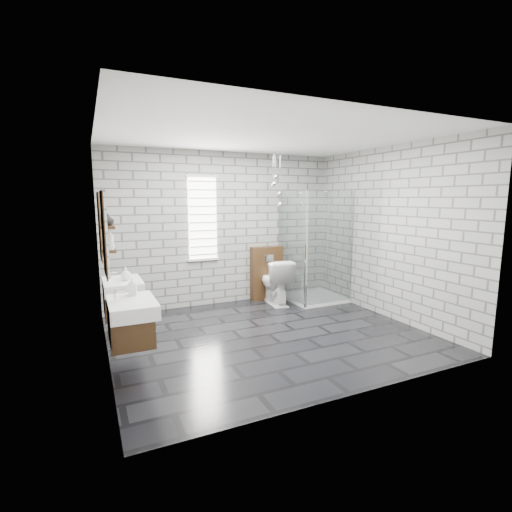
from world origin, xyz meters
TOP-DOWN VIEW (x-y plane):
  - floor at (0.00, 0.00)m, footprint 4.20×3.60m
  - ceiling at (0.00, 0.00)m, footprint 4.20×3.60m
  - wall_back at (0.00, 1.81)m, footprint 4.20×0.02m
  - wall_front at (0.00, -1.81)m, footprint 4.20×0.02m
  - wall_left at (-2.11, 0.00)m, footprint 0.02×3.60m
  - wall_right at (2.11, 0.00)m, footprint 0.02×3.60m
  - vanity_left at (-1.91, -0.53)m, footprint 0.47×0.70m
  - vanity_right at (-1.91, 0.53)m, footprint 0.47×0.70m
  - shelf_lower at (-2.03, -0.05)m, footprint 0.14×0.30m
  - shelf_upper at (-2.03, -0.05)m, footprint 0.14×0.30m
  - window at (-0.40, 1.78)m, footprint 0.56×0.05m
  - cistern_panel at (0.80, 1.70)m, footprint 0.60×0.20m
  - flush_plate at (0.80, 1.60)m, footprint 0.18×0.01m
  - shower_enclosure at (1.50, 1.18)m, footprint 1.00×1.00m
  - pendant_cluster at (0.83, 1.38)m, footprint 0.25×0.20m
  - toilet at (0.80, 1.34)m, footprint 0.53×0.84m
  - soap_bottle_a at (-1.83, -0.34)m, footprint 0.10×0.10m
  - soap_bottle_b at (-1.82, 0.50)m, footprint 0.14×0.14m
  - soap_bottle_c at (-2.02, -0.14)m, footprint 0.12×0.12m
  - vase at (-2.02, -0.03)m, footprint 0.14×0.14m

SIDE VIEW (x-z plane):
  - floor at x=0.00m, z-range -0.02..0.00m
  - toilet at x=0.80m, z-range 0.00..0.82m
  - cistern_panel at x=0.80m, z-range 0.00..1.00m
  - shower_enclosure at x=1.50m, z-range -0.51..1.52m
  - vanity_left at x=-1.91m, z-range -0.03..1.54m
  - vanity_right at x=-1.91m, z-range -0.03..1.54m
  - flush_plate at x=0.80m, z-range 0.74..0.86m
  - soap_bottle_b at x=-1.82m, z-range 0.85..1.02m
  - soap_bottle_a at x=-1.83m, z-range 0.85..1.05m
  - shelf_lower at x=-2.03m, z-range 1.31..1.33m
  - wall_back at x=0.00m, z-range 0.00..2.70m
  - wall_front at x=0.00m, z-range 0.00..2.70m
  - wall_left at x=-2.11m, z-range 0.00..2.70m
  - wall_right at x=2.11m, z-range 0.00..2.70m
  - soap_bottle_c at x=-2.02m, z-range 1.33..1.57m
  - window at x=-0.40m, z-range 0.81..2.29m
  - shelf_upper at x=-2.03m, z-range 1.57..1.59m
  - vase at x=-2.02m, z-range 1.59..1.73m
  - pendant_cluster at x=0.83m, z-range 1.59..2.55m
  - ceiling at x=0.00m, z-range 2.70..2.72m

